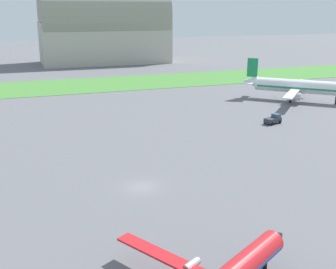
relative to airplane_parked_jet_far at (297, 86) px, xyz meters
name	(u,v)px	position (x,y,z in m)	size (l,w,h in m)	color
ground_plane	(142,187)	(-53.08, -39.38, -3.74)	(600.00, 600.00, 0.00)	slate
grass_taxiway_strip	(65,86)	(-53.08, 42.28, -3.70)	(360.00, 28.00, 0.08)	#478438
airplane_parked_jet_far	(297,86)	(0.00, 0.00, 0.00)	(23.36, 23.06, 10.39)	white
pushback_tug_near_gate	(273,119)	(-18.40, -17.52, -2.83)	(3.98, 2.93, 1.95)	#2D333D
hangar_distant	(104,25)	(-28.66, 99.40, 12.42)	(54.34, 29.61, 35.02)	#B2AD9E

